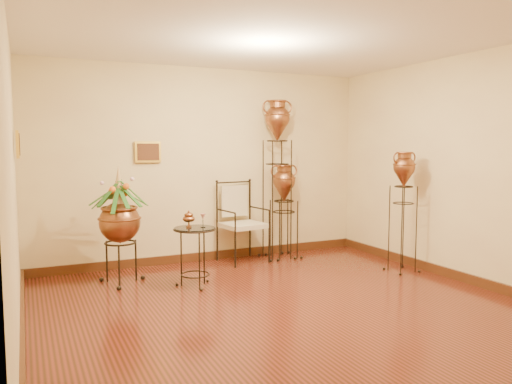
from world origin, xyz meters
name	(u,v)px	position (x,y,z in m)	size (l,w,h in m)	color
ground	(287,309)	(0.00, 0.00, 0.00)	(5.00, 5.00, 0.00)	maroon
room_shell	(288,141)	(-0.01, 0.01, 1.73)	(5.02, 5.02, 2.81)	beige
amphora_tall	(277,178)	(0.99, 2.15, 1.21)	(0.47, 0.47, 2.38)	black
amphora_mid	(403,211)	(2.15, 0.73, 0.82)	(0.45, 0.45, 1.63)	black
amphora_short	(284,211)	(1.11, 2.15, 0.71)	(0.50, 0.50, 1.43)	black
planter_urn	(120,217)	(-1.38, 1.73, 0.82)	(1.02, 1.02, 1.47)	black
armchair	(243,222)	(0.44, 2.15, 0.59)	(0.73, 0.69, 1.17)	black
side_table	(195,256)	(-0.60, 1.22, 0.37)	(0.52, 0.52, 0.90)	black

